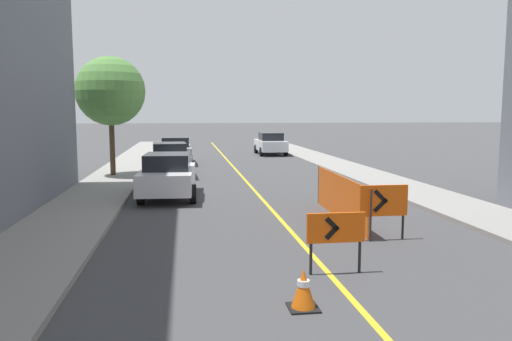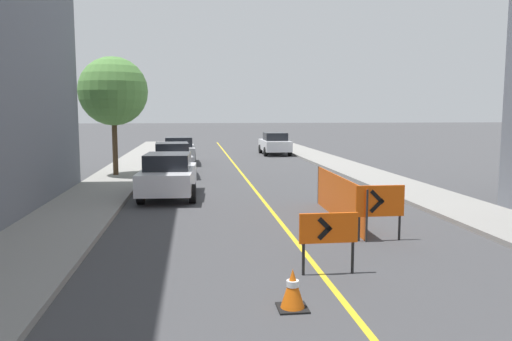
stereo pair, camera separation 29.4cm
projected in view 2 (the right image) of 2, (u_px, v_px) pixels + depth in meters
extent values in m
cube|color=gold|center=(248.00, 181.00, 22.13)|extent=(0.12, 58.02, 0.01)
cube|color=gray|center=(112.00, 182.00, 21.40)|extent=(2.44, 58.02, 0.13)
cube|color=gray|center=(375.00, 177.00, 22.85)|extent=(2.44, 58.02, 0.13)
cube|color=black|center=(292.00, 308.00, 7.74)|extent=(0.47, 0.47, 0.03)
cone|color=orange|center=(293.00, 288.00, 7.70)|extent=(0.38, 0.38, 0.61)
cylinder|color=white|center=(293.00, 283.00, 7.69)|extent=(0.20, 0.20, 0.10)
cube|color=#EF560C|center=(329.00, 228.00, 9.30)|extent=(1.12, 0.07, 0.57)
cube|color=black|center=(325.00, 224.00, 9.24)|extent=(0.28, 0.02, 0.28)
cube|color=black|center=(325.00, 233.00, 9.26)|extent=(0.28, 0.02, 0.28)
cylinder|color=black|center=(303.00, 259.00, 9.31)|extent=(0.06, 0.06, 0.60)
cylinder|color=black|center=(353.00, 258.00, 9.43)|extent=(0.06, 0.06, 0.60)
cube|color=#EF560C|center=(380.00, 201.00, 11.76)|extent=(1.18, 0.07, 0.74)
cube|color=black|center=(377.00, 197.00, 11.69)|extent=(0.35, 0.02, 0.35)
cube|color=black|center=(377.00, 206.00, 11.72)|extent=(0.35, 0.02, 0.35)
cylinder|color=black|center=(359.00, 229.00, 11.77)|extent=(0.06, 0.06, 0.59)
cylinder|color=black|center=(399.00, 228.00, 11.90)|extent=(0.06, 0.06, 0.59)
cube|color=#EF560C|center=(338.00, 198.00, 14.14)|extent=(0.14, 5.00, 1.25)
cylinder|color=#262626|center=(367.00, 216.00, 11.67)|extent=(0.05, 0.05, 1.25)
cylinder|color=#262626|center=(319.00, 185.00, 16.61)|extent=(0.05, 0.05, 1.25)
cube|color=silver|center=(168.00, 178.00, 17.89)|extent=(2.02, 4.39, 0.72)
cube|color=black|center=(168.00, 161.00, 17.60)|extent=(1.63, 2.01, 0.55)
cylinder|color=black|center=(148.00, 183.00, 19.14)|extent=(0.25, 0.65, 0.64)
cylinder|color=black|center=(193.00, 183.00, 19.35)|extent=(0.25, 0.65, 0.64)
cylinder|color=black|center=(141.00, 195.00, 16.51)|extent=(0.25, 0.65, 0.64)
cylinder|color=black|center=(193.00, 194.00, 16.72)|extent=(0.25, 0.65, 0.64)
cube|color=#B7B7BC|center=(172.00, 161.00, 24.19)|extent=(2.04, 4.40, 0.72)
cube|color=black|center=(172.00, 148.00, 23.90)|extent=(1.64, 2.02, 0.55)
cylinder|color=black|center=(157.00, 166.00, 25.44)|extent=(0.26, 0.65, 0.64)
cylinder|color=black|center=(190.00, 165.00, 25.65)|extent=(0.26, 0.65, 0.64)
cylinder|color=black|center=(152.00, 172.00, 22.81)|extent=(0.26, 0.65, 0.64)
cylinder|color=black|center=(190.00, 171.00, 23.02)|extent=(0.26, 0.65, 0.64)
cube|color=#B7B7BC|center=(179.00, 152.00, 29.62)|extent=(1.90, 4.34, 0.72)
cube|color=black|center=(179.00, 142.00, 29.34)|extent=(1.57, 1.97, 0.55)
cylinder|color=black|center=(166.00, 156.00, 30.87)|extent=(0.23, 0.64, 0.64)
cylinder|color=black|center=(194.00, 156.00, 31.09)|extent=(0.23, 0.64, 0.64)
cylinder|color=black|center=(163.00, 161.00, 28.25)|extent=(0.23, 0.64, 0.64)
cylinder|color=black|center=(194.00, 160.00, 28.46)|extent=(0.23, 0.64, 0.64)
cube|color=silver|center=(275.00, 145.00, 35.94)|extent=(1.80, 4.30, 0.72)
cube|color=black|center=(275.00, 137.00, 35.66)|extent=(1.53, 1.94, 0.55)
cylinder|color=black|center=(260.00, 149.00, 37.19)|extent=(0.22, 0.64, 0.64)
cylinder|color=black|center=(283.00, 149.00, 37.40)|extent=(0.22, 0.64, 0.64)
cylinder|color=black|center=(266.00, 152.00, 34.57)|extent=(0.22, 0.64, 0.64)
cylinder|color=black|center=(290.00, 151.00, 34.78)|extent=(0.22, 0.64, 0.64)
cylinder|color=#4C3823|center=(115.00, 146.00, 23.16)|extent=(0.24, 0.24, 2.69)
sphere|color=#568E42|center=(113.00, 91.00, 22.87)|extent=(3.15, 3.15, 3.15)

